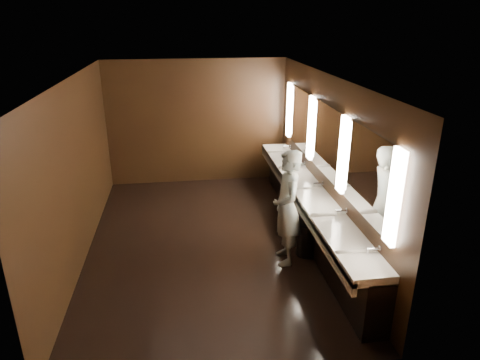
% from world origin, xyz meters
% --- Properties ---
extents(floor, '(6.00, 6.00, 0.00)m').
position_xyz_m(floor, '(0.00, 0.00, 0.00)').
color(floor, black).
rests_on(floor, ground).
extents(ceiling, '(4.00, 6.00, 0.02)m').
position_xyz_m(ceiling, '(0.00, 0.00, 2.80)').
color(ceiling, '#2D2D2B').
rests_on(ceiling, wall_back).
extents(wall_back, '(4.00, 0.02, 2.80)m').
position_xyz_m(wall_back, '(0.00, 3.00, 1.40)').
color(wall_back, black).
rests_on(wall_back, floor).
extents(wall_front, '(4.00, 0.02, 2.80)m').
position_xyz_m(wall_front, '(0.00, -3.00, 1.40)').
color(wall_front, black).
rests_on(wall_front, floor).
extents(wall_left, '(0.02, 6.00, 2.80)m').
position_xyz_m(wall_left, '(-2.00, 0.00, 1.40)').
color(wall_left, black).
rests_on(wall_left, floor).
extents(wall_right, '(0.02, 6.00, 2.80)m').
position_xyz_m(wall_right, '(2.00, 0.00, 1.40)').
color(wall_right, black).
rests_on(wall_right, floor).
extents(sink_counter, '(0.55, 5.40, 1.01)m').
position_xyz_m(sink_counter, '(1.79, 0.00, 0.50)').
color(sink_counter, black).
rests_on(sink_counter, floor).
extents(mirror_band, '(0.06, 5.03, 1.15)m').
position_xyz_m(mirror_band, '(1.98, -0.00, 1.75)').
color(mirror_band, white).
rests_on(mirror_band, wall_right).
extents(person, '(0.46, 0.68, 1.83)m').
position_xyz_m(person, '(1.18, -0.74, 0.92)').
color(person, '#83ACC4').
rests_on(person, floor).
extents(trash_bin, '(0.38, 0.38, 0.55)m').
position_xyz_m(trash_bin, '(1.58, -0.61, 0.28)').
color(trash_bin, black).
rests_on(trash_bin, floor).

